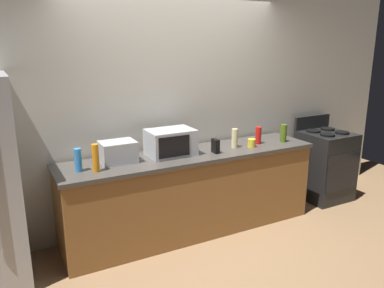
% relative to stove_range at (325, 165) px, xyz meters
% --- Properties ---
extents(ground_plane, '(8.00, 8.00, 0.00)m').
position_rel_stove_range_xyz_m(ground_plane, '(-2.00, -0.40, -0.46)').
color(ground_plane, '#93704C').
extents(back_wall, '(6.40, 0.10, 2.70)m').
position_rel_stove_range_xyz_m(back_wall, '(-2.00, 0.41, 0.89)').
color(back_wall, beige).
rests_on(back_wall, ground_plane).
extents(counter_run, '(2.84, 0.64, 0.90)m').
position_rel_stove_range_xyz_m(counter_run, '(-2.00, 0.00, -0.01)').
color(counter_run, brown).
rests_on(counter_run, ground_plane).
extents(stove_range, '(0.60, 0.61, 1.08)m').
position_rel_stove_range_xyz_m(stove_range, '(0.00, 0.00, 0.00)').
color(stove_range, black).
rests_on(stove_range, ground_plane).
extents(microwave, '(0.48, 0.35, 0.27)m').
position_rel_stove_range_xyz_m(microwave, '(-2.23, 0.05, 0.57)').
color(microwave, '#B7BABF').
rests_on(microwave, counter_run).
extents(toaster_oven, '(0.34, 0.26, 0.21)m').
position_rel_stove_range_xyz_m(toaster_oven, '(-2.79, 0.06, 0.54)').
color(toaster_oven, '#B7BABF').
rests_on(toaster_oven, counter_run).
extents(cordless_phone, '(0.06, 0.11, 0.15)m').
position_rel_stove_range_xyz_m(cordless_phone, '(-1.78, -0.11, 0.51)').
color(cordless_phone, black).
rests_on(cordless_phone, counter_run).
extents(bottle_olive_oil, '(0.07, 0.07, 0.21)m').
position_rel_stove_range_xyz_m(bottle_olive_oil, '(-0.83, -0.09, 0.54)').
color(bottle_olive_oil, '#4C6B19').
rests_on(bottle_olive_oil, counter_run).
extents(bottle_spray_cleaner, '(0.07, 0.07, 0.22)m').
position_rel_stove_range_xyz_m(bottle_spray_cleaner, '(-3.19, -0.04, 0.55)').
color(bottle_spray_cleaner, '#338CE5').
rests_on(bottle_spray_cleaner, counter_run).
extents(bottle_hot_sauce, '(0.07, 0.07, 0.20)m').
position_rel_stove_range_xyz_m(bottle_hot_sauce, '(-1.14, -0.02, 0.54)').
color(bottle_hot_sauce, red).
rests_on(bottle_hot_sauce, counter_run).
extents(bottle_dish_soap, '(0.06, 0.06, 0.26)m').
position_rel_stove_range_xyz_m(bottle_dish_soap, '(-3.05, -0.12, 0.57)').
color(bottle_dish_soap, orange).
rests_on(bottle_dish_soap, counter_run).
extents(bottle_hand_soap, '(0.07, 0.07, 0.21)m').
position_rel_stove_range_xyz_m(bottle_hand_soap, '(-1.48, -0.03, 0.55)').
color(bottle_hand_soap, beige).
rests_on(bottle_hand_soap, counter_run).
extents(mug_yellow, '(0.09, 0.09, 0.09)m').
position_rel_stove_range_xyz_m(mug_yellow, '(-1.29, -0.10, 0.48)').
color(mug_yellow, yellow).
rests_on(mug_yellow, counter_run).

